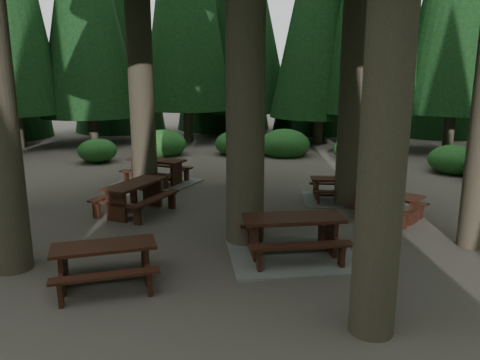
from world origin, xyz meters
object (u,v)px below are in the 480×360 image
at_px(picnic_table_c, 338,193).
at_px(picnic_table_f, 157,175).
at_px(picnic_table_a, 293,243).
at_px(picnic_table_d, 390,201).
at_px(picnic_table_e, 105,259).
at_px(picnic_table_b, 135,193).

relative_size(picnic_table_c, picnic_table_f, 0.98).
xyz_separation_m(picnic_table_a, picnic_table_c, (-0.09, 4.74, -0.10)).
height_order(picnic_table_d, picnic_table_e, picnic_table_e).
relative_size(picnic_table_a, picnic_table_c, 1.34).
relative_size(picnic_table_b, picnic_table_c, 0.80).
relative_size(picnic_table_c, picnic_table_d, 1.29).
bearing_deg(picnic_table_c, picnic_table_e, -130.34).
distance_m(picnic_table_c, picnic_table_f, 6.18).
bearing_deg(picnic_table_d, picnic_table_e, -107.21).
bearing_deg(picnic_table_d, picnic_table_c, 160.23).
height_order(picnic_table_a, picnic_table_c, picnic_table_a).
bearing_deg(picnic_table_f, picnic_table_e, -62.09).
bearing_deg(picnic_table_a, picnic_table_e, -166.42).
height_order(picnic_table_a, picnic_table_b, picnic_table_a).
relative_size(picnic_table_c, picnic_table_e, 1.07).
bearing_deg(picnic_table_a, picnic_table_d, 35.67).
distance_m(picnic_table_a, picnic_table_d, 3.85).
bearing_deg(picnic_table_b, picnic_table_a, -103.40).
height_order(picnic_table_b, picnic_table_c, picnic_table_b).
xyz_separation_m(picnic_table_a, picnic_table_e, (-2.69, -2.64, 0.20)).
height_order(picnic_table_b, picnic_table_f, picnic_table_b).
bearing_deg(picnic_table_c, picnic_table_a, -109.86).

